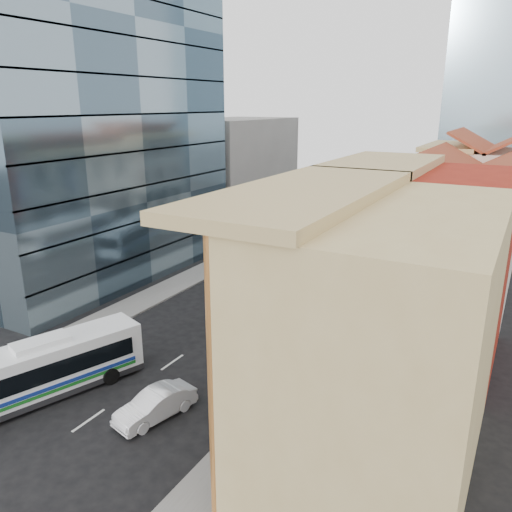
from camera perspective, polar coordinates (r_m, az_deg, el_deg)
The scene contains 14 objects.
ground at distance 28.27m, azimuth -20.13°, elevation -18.26°, with size 200.00×200.00×0.00m, color black.
sidewalk_right at distance 40.85m, azimuth 12.61°, elevation -6.12°, with size 3.00×90.00×0.15m, color slate.
sidewalk_left at distance 47.94m, azimuth -7.19°, elevation -2.31°, with size 3.00×90.00×0.15m, color slate.
shophouse_tan at distance 22.16m, azimuth 14.40°, elevation -9.96°, with size 8.00×14.00×12.00m, color #D2B879.
shophouse_red at distance 33.14m, azimuth 19.85°, elevation -1.30°, with size 8.00×10.00×12.00m, color maroon.
shophouse_cream_near at distance 42.48m, azimuth 21.92°, elevation 0.98°, with size 8.00×9.00×10.00m, color beige.
shophouse_cream_mid at distance 51.19m, azimuth 23.32°, elevation 3.40°, with size 8.00×9.00×10.00m, color beige.
shophouse_cream_far at distance 61.37m, azimuth 24.50°, elevation 5.80°, with size 8.00×12.00×11.00m, color beige.
office_tower at distance 48.70m, azimuth -18.47°, elevation 15.21°, with size 12.00×26.00×30.00m, color #3C505F.
office_block_far at distance 66.64m, azimuth -2.49°, elevation 9.40°, with size 10.00×18.00×14.00m, color gray.
bus_left_near at distance 30.79m, azimuth -23.05°, elevation -11.69°, with size 2.57×10.98×3.52m, color white, non-canonical shape.
bus_left_far at distance 47.87m, azimuth 2.29°, elevation -0.01°, with size 2.66×11.36×3.64m, color silver, non-canonical shape.
bus_right at distance 42.70m, azimuth 9.04°, elevation -2.32°, with size 2.70×11.55×3.70m, color white, non-canonical shape.
sedan_right at distance 27.76m, azimuth -11.42°, elevation -16.32°, with size 1.58×4.51×1.49m, color white.
Camera 1 is at (18.51, -14.32, 15.86)m, focal length 35.00 mm.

